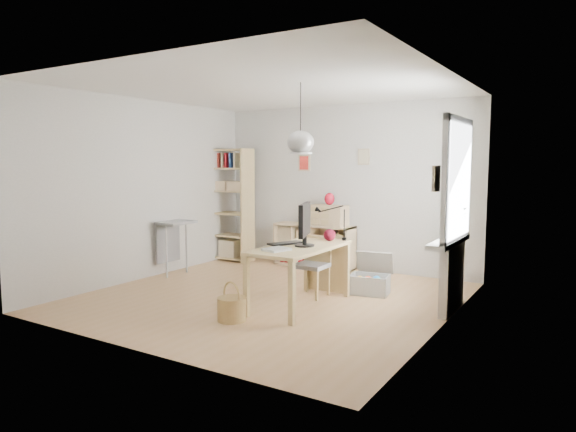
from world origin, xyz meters
The scene contains 20 objects.
ground centered at (0.00, 0.00, 0.00)m, with size 4.50×4.50×0.00m, color tan.
room_shell centered at (0.55, -0.15, 2.00)m, with size 4.50×4.50×4.50m.
window_unit centered at (2.23, 0.60, 1.55)m, with size 0.07×1.16×1.46m.
radiator centered at (2.19, 0.60, 0.40)m, with size 0.10×0.80×0.80m, color silver.
windowsill centered at (2.14, 0.60, 0.83)m, with size 0.22×1.20×0.06m, color silver.
desk centered at (0.55, -0.15, 0.66)m, with size 0.70×1.50×0.75m.
cube_shelf centered at (-0.47, 2.08, 0.30)m, with size 1.40×0.38×0.72m.
tall_bookshelf centered at (-2.04, 1.80, 1.09)m, with size 0.80×0.38×2.00m.
side_table centered at (-2.04, 0.35, 0.67)m, with size 0.40×0.55×0.85m.
chair centered at (0.45, 0.38, 0.45)m, with size 0.39×0.39×0.79m.
wicker_basket centered at (0.19, -1.06, 0.14)m, with size 0.32×0.32×0.45m.
storage_chest centered at (1.05, 0.89, 0.18)m, with size 0.59×0.64×0.54m.
monitor centered at (0.62, -0.16, 1.04)m, with size 0.26×0.58×0.52m.
keyboard centered at (0.33, -0.14, 0.76)m, with size 0.17×0.45×0.02m, color black.
task_lamp centered at (0.62, 0.47, 1.04)m, with size 0.41×0.15×0.43m.
yarn_ball centered at (0.68, 0.38, 0.83)m, with size 0.15×0.15×0.15m, color #440915.
paper_tray centered at (0.49, -0.59, 0.76)m, with size 0.23×0.28×0.03m, color silver.
drawer_chest centered at (-0.16, 2.04, 0.89)m, with size 0.60×0.27×0.34m, color beige.
red_vase centered at (-0.16, 2.04, 1.16)m, with size 0.17×0.17×0.20m, color #A20D1F.
potted_plant centered at (2.12, 0.85, 1.04)m, with size 0.33×0.29×0.37m, color #346224.
Camera 1 is at (3.64, -5.48, 1.76)m, focal length 32.00 mm.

